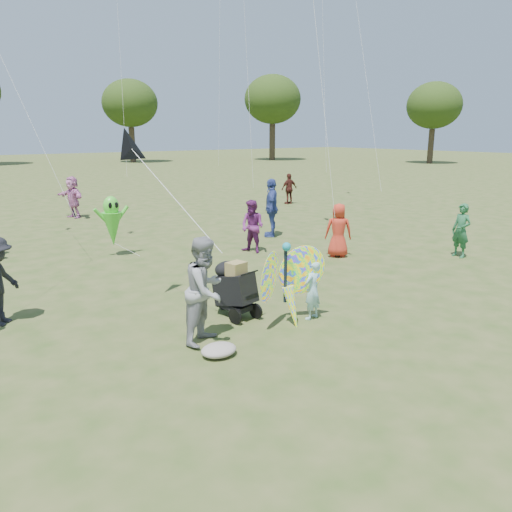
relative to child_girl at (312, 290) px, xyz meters
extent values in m
plane|color=#51592B|center=(-0.33, -0.43, -0.58)|extent=(160.00, 160.00, 0.00)
imported|color=#9DD3DE|center=(0.00, 0.00, 0.00)|extent=(0.47, 0.36, 1.15)
imported|color=gray|center=(-2.16, 0.29, 0.34)|extent=(1.11, 1.04, 1.83)
ellipsoid|color=gray|center=(-2.31, -0.32, -0.48)|extent=(0.60, 0.49, 0.19)
imported|color=red|center=(3.95, 3.17, 0.19)|extent=(0.88, 0.86, 1.53)
imported|color=#32438B|center=(4.20, 6.55, 0.41)|extent=(1.11, 1.19, 1.96)
imported|color=#692364|center=(2.28, 5.02, 0.20)|extent=(0.79, 0.90, 1.56)
imported|color=#225B36|center=(6.70, 1.06, 0.19)|extent=(0.42, 0.60, 1.53)
imported|color=#481D18|center=(9.82, 12.22, 0.17)|extent=(0.90, 0.43, 1.50)
imported|color=#C36FAA|center=(-0.02, 14.45, 0.28)|extent=(0.92, 1.67, 1.72)
cube|color=black|center=(-1.10, 0.99, -0.03)|extent=(0.62, 0.93, 0.71)
cube|color=black|center=(-1.10, 0.99, -0.36)|extent=(0.54, 0.75, 0.10)
ellipsoid|color=black|center=(-1.10, 1.24, 0.30)|extent=(0.51, 0.45, 0.33)
cylinder|color=black|center=(-1.34, 0.64, -0.43)|extent=(0.11, 0.30, 0.30)
cylinder|color=black|center=(-0.86, 0.64, -0.43)|extent=(0.11, 0.30, 0.30)
cylinder|color=black|center=(-1.10, 1.44, -0.47)|extent=(0.09, 0.23, 0.22)
cylinder|color=black|center=(-1.10, 0.51, 0.40)|extent=(0.44, 0.11, 0.03)
cube|color=#9B854A|center=(-1.10, 0.94, 0.38)|extent=(0.39, 0.34, 0.26)
ellipsoid|color=orange|center=(-0.96, 0.09, 0.40)|extent=(0.98, 0.71, 1.24)
ellipsoid|color=orange|center=(-0.20, 0.09, 0.40)|extent=(0.98, 0.71, 1.24)
cylinder|color=black|center=(-0.58, 0.11, 0.35)|extent=(0.06, 0.06, 1.00)
cone|color=orange|center=(-0.53, -0.06, -0.28)|extent=(0.36, 0.49, 0.93)
sphere|color=teal|center=(-0.58, 0.09, 0.90)|extent=(0.16, 0.16, 0.16)
cone|color=black|center=(-2.31, 2.71, 2.59)|extent=(0.89, 0.62, 0.81)
cylinder|color=silver|center=(-2.03, 1.55, 1.74)|extent=(0.56, 2.33, 1.71)
cone|color=#47CB2F|center=(-1.19, 7.00, 0.22)|extent=(0.56, 0.56, 0.95)
ellipsoid|color=#47CB2F|center=(-1.19, 7.00, 0.87)|extent=(0.44, 0.39, 0.57)
ellipsoid|color=black|center=(-1.28, 6.82, 0.92)|extent=(0.10, 0.05, 0.17)
ellipsoid|color=black|center=(-1.10, 6.82, 0.92)|extent=(0.10, 0.05, 0.17)
cylinder|color=#47CB2F|center=(-1.49, 7.00, 0.62)|extent=(0.43, 0.10, 0.49)
cylinder|color=#47CB2F|center=(-0.89, 7.00, 0.62)|extent=(0.43, 0.10, 0.49)
cylinder|color=silver|center=(-0.89, 6.80, -0.38)|extent=(0.61, 0.41, 0.41)
cylinder|color=silver|center=(-3.26, 8.40, 4.66)|extent=(1.87, 3.66, 7.88)
cylinder|color=#3A2D21|center=(17.67, 49.57, 1.42)|extent=(0.66, 0.67, 3.99)
ellipsoid|color=#2B4214|center=(17.67, 49.57, 6.07)|extent=(6.27, 6.27, 5.33)
cylinder|color=#3A2D21|center=(33.67, 43.57, 1.63)|extent=(0.73, 0.73, 4.41)
ellipsoid|color=#2B4214|center=(33.67, 43.57, 6.77)|extent=(6.93, 6.93, 5.89)
cylinder|color=#3A2D21|center=(43.67, 27.57, 1.31)|extent=(0.63, 0.63, 3.78)
ellipsoid|color=#2B4214|center=(43.67, 27.57, 5.72)|extent=(5.94, 5.94, 5.05)
camera|label=1|loc=(-6.23, -6.57, 2.90)|focal=35.00mm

